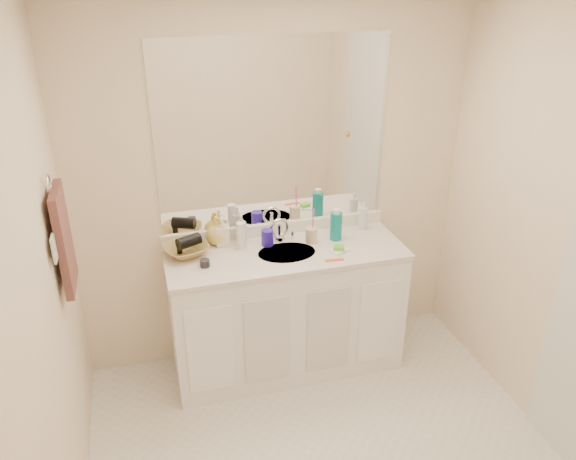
% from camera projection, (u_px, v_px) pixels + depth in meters
% --- Properties ---
extents(ceiling, '(2.60, 2.60, 0.02)m').
position_uv_depth(ceiling, '(362.00, 3.00, 2.01)').
color(ceiling, white).
rests_on(ceiling, wall_back).
extents(wall_back, '(2.60, 0.02, 2.40)m').
position_uv_depth(wall_back, '(274.00, 189.00, 3.65)').
color(wall_back, '#FAE4C4').
rests_on(wall_back, floor).
extents(wall_left, '(0.02, 2.60, 2.40)m').
position_uv_depth(wall_left, '(38.00, 337.00, 2.21)').
color(wall_left, '#FAE4C4').
rests_on(wall_left, floor).
extents(vanity_cabinet, '(1.50, 0.55, 0.85)m').
position_uv_depth(vanity_cabinet, '(286.00, 311.00, 3.75)').
color(vanity_cabinet, white).
rests_on(vanity_cabinet, floor).
extents(countertop, '(1.52, 0.57, 0.03)m').
position_uv_depth(countertop, '(286.00, 253.00, 3.56)').
color(countertop, silver).
rests_on(countertop, vanity_cabinet).
extents(backsplash, '(1.52, 0.03, 0.08)m').
position_uv_depth(backsplash, '(275.00, 228.00, 3.76)').
color(backsplash, white).
rests_on(backsplash, countertop).
extents(sink_basin, '(0.37, 0.37, 0.02)m').
position_uv_depth(sink_basin, '(287.00, 254.00, 3.54)').
color(sink_basin, '#BAAFA3').
rests_on(sink_basin, countertop).
extents(faucet, '(0.02, 0.02, 0.11)m').
position_uv_depth(faucet, '(279.00, 233.00, 3.67)').
color(faucet, silver).
rests_on(faucet, countertop).
extents(mirror, '(1.48, 0.01, 1.20)m').
position_uv_depth(mirror, '(274.00, 135.00, 3.49)').
color(mirror, white).
rests_on(mirror, wall_back).
extents(blue_mug, '(0.10, 0.10, 0.11)m').
position_uv_depth(blue_mug, '(267.00, 238.00, 3.61)').
color(blue_mug, '#2B17A4').
rests_on(blue_mug, countertop).
extents(tan_cup, '(0.09, 0.09, 0.10)m').
position_uv_depth(tan_cup, '(311.00, 235.00, 3.64)').
color(tan_cup, beige).
rests_on(tan_cup, countertop).
extents(toothbrush, '(0.01, 0.03, 0.18)m').
position_uv_depth(toothbrush, '(313.00, 221.00, 3.60)').
color(toothbrush, '#FF43AC').
rests_on(toothbrush, tan_cup).
extents(mouthwash_bottle, '(0.09, 0.09, 0.19)m').
position_uv_depth(mouthwash_bottle, '(336.00, 226.00, 3.67)').
color(mouthwash_bottle, '#0A7F7D').
rests_on(mouthwash_bottle, countertop).
extents(clear_pump_bottle, '(0.06, 0.06, 0.15)m').
position_uv_depth(clear_pump_bottle, '(363.00, 218.00, 3.82)').
color(clear_pump_bottle, silver).
rests_on(clear_pump_bottle, countertop).
extents(soap_dish, '(0.13, 0.12, 0.01)m').
position_uv_depth(soap_dish, '(339.00, 250.00, 3.55)').
color(soap_dish, white).
rests_on(soap_dish, countertop).
extents(green_soap, '(0.08, 0.07, 0.02)m').
position_uv_depth(green_soap, '(339.00, 248.00, 3.54)').
color(green_soap, '#6AC32F').
rests_on(green_soap, soap_dish).
extents(orange_comb, '(0.12, 0.03, 0.00)m').
position_uv_depth(orange_comb, '(334.00, 260.00, 3.44)').
color(orange_comb, '#F9521A').
rests_on(orange_comb, countertop).
extents(dark_jar, '(0.08, 0.08, 0.04)m').
position_uv_depth(dark_jar, '(205.00, 263.00, 3.36)').
color(dark_jar, black).
rests_on(dark_jar, countertop).
extents(extra_white_bottle, '(0.07, 0.07, 0.18)m').
position_uv_depth(extra_white_bottle, '(241.00, 236.00, 3.55)').
color(extra_white_bottle, white).
rests_on(extra_white_bottle, countertop).
extents(soap_bottle_white, '(0.09, 0.09, 0.20)m').
position_uv_depth(soap_bottle_white, '(241.00, 228.00, 3.62)').
color(soap_bottle_white, silver).
rests_on(soap_bottle_white, countertop).
extents(soap_bottle_cream, '(0.10, 0.10, 0.19)m').
position_uv_depth(soap_bottle_cream, '(223.00, 231.00, 3.59)').
color(soap_bottle_cream, '#F7E4C9').
rests_on(soap_bottle_cream, countertop).
extents(soap_bottle_yellow, '(0.19, 0.19, 0.19)m').
position_uv_depth(soap_bottle_yellow, '(217.00, 230.00, 3.61)').
color(soap_bottle_yellow, '#E0C457').
rests_on(soap_bottle_yellow, countertop).
extents(wicker_basket, '(0.34, 0.34, 0.07)m').
position_uv_depth(wicker_basket, '(186.00, 250.00, 3.50)').
color(wicker_basket, olive).
rests_on(wicker_basket, countertop).
extents(hair_dryer, '(0.17, 0.13, 0.08)m').
position_uv_depth(hair_dryer, '(189.00, 241.00, 3.48)').
color(hair_dryer, black).
rests_on(hair_dryer, wicker_basket).
extents(towel_ring, '(0.01, 0.11, 0.11)m').
position_uv_depth(towel_ring, '(49.00, 185.00, 2.74)').
color(towel_ring, silver).
rests_on(towel_ring, wall_left).
extents(hand_towel, '(0.04, 0.32, 0.55)m').
position_uv_depth(hand_towel, '(64.00, 239.00, 2.87)').
color(hand_towel, '#492A27').
rests_on(hand_towel, towel_ring).
extents(switch_plate, '(0.01, 0.08, 0.13)m').
position_uv_depth(switch_plate, '(54.00, 249.00, 2.67)').
color(switch_plate, white).
rests_on(switch_plate, wall_left).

